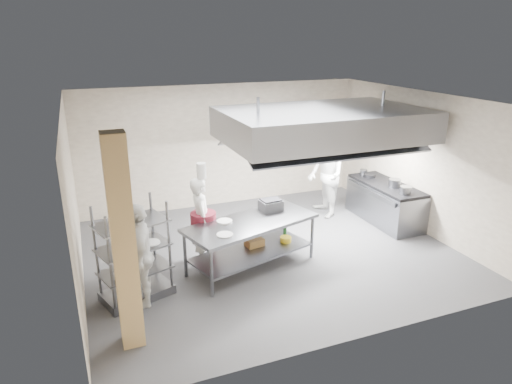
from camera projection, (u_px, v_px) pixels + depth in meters
name	position (u px, v px, depth m)	size (l,w,h in m)	color
floor	(270.00, 251.00, 9.10)	(7.00, 7.00, 0.00)	#2F2F31
ceiling	(272.00, 100.00, 8.12)	(7.00, 7.00, 0.00)	silver
wall_back	(223.00, 146.00, 11.25)	(7.00, 7.00, 0.00)	gray
wall_left	(73.00, 204.00, 7.40)	(6.00, 6.00, 0.00)	gray
wall_right	(420.00, 162.00, 9.82)	(6.00, 6.00, 0.00)	gray
column	(124.00, 245.00, 5.94)	(0.30, 0.30, 3.00)	#E2B874
exhaust_hood	(323.00, 124.00, 9.12)	(4.00, 2.50, 0.60)	slate
hood_strip_a	(282.00, 144.00, 8.91)	(1.60, 0.12, 0.04)	white
hood_strip_b	(360.00, 136.00, 9.54)	(1.60, 0.12, 0.04)	white
wall_shelf	(291.00, 141.00, 11.73)	(1.50, 0.28, 0.04)	slate
island	(251.00, 244.00, 8.37)	(2.44, 1.02, 0.91)	gray
island_worktop	(251.00, 223.00, 8.23)	(2.44, 1.02, 0.06)	slate
island_undershelf	(251.00, 252.00, 8.42)	(2.25, 0.92, 0.04)	gray
pass_rack	(134.00, 252.00, 7.26)	(1.09, 0.64, 1.64)	slate
cooking_range	(385.00, 204.00, 10.47)	(0.80, 2.00, 0.84)	slate
range_top	(387.00, 185.00, 10.32)	(0.78, 1.96, 0.06)	black
chef_head	(201.00, 221.00, 8.40)	(0.62, 0.40, 1.69)	silver
chef_line	(326.00, 176.00, 10.63)	(0.96, 0.75, 1.97)	white
chef_plating	(141.00, 255.00, 7.10)	(1.00, 0.41, 1.70)	white
griddle	(271.00, 205.00, 8.71)	(0.40, 0.31, 0.20)	gray
wicker_basket	(254.00, 242.00, 8.59)	(0.33, 0.23, 0.15)	brown
stockpot	(395.00, 183.00, 10.08)	(0.26, 0.26, 0.18)	gray
plate_stack	(135.00, 268.00, 7.36)	(0.28, 0.28, 0.05)	white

